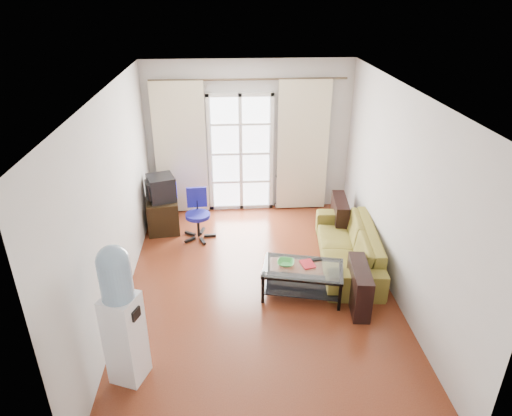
{
  "coord_description": "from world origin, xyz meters",
  "views": [
    {
      "loc": [
        -0.38,
        -5.17,
        3.78
      ],
      "look_at": [
        -0.02,
        0.35,
        1.07
      ],
      "focal_mm": 32.0,
      "sensor_mm": 36.0,
      "label": 1
    }
  ],
  "objects_px": {
    "tv_stand": "(163,212)",
    "water_cooler": "(121,313)",
    "sofa": "(348,246)",
    "crt_tv": "(160,188)",
    "coffee_table": "(303,277)",
    "task_chair": "(198,224)"
  },
  "relations": [
    {
      "from": "tv_stand",
      "to": "water_cooler",
      "type": "relative_size",
      "value": 0.48
    },
    {
      "from": "crt_tv",
      "to": "water_cooler",
      "type": "relative_size",
      "value": 0.34
    },
    {
      "from": "coffee_table",
      "to": "task_chair",
      "type": "distance_m",
      "value": 2.22
    },
    {
      "from": "coffee_table",
      "to": "water_cooler",
      "type": "relative_size",
      "value": 0.72
    },
    {
      "from": "sofa",
      "to": "coffee_table",
      "type": "bearing_deg",
      "value": -41.54
    },
    {
      "from": "sofa",
      "to": "coffee_table",
      "type": "height_order",
      "value": "sofa"
    },
    {
      "from": "tv_stand",
      "to": "task_chair",
      "type": "xyz_separation_m",
      "value": [
        0.61,
        -0.38,
        -0.04
      ]
    },
    {
      "from": "sofa",
      "to": "crt_tv",
      "type": "distance_m",
      "value": 3.17
    },
    {
      "from": "tv_stand",
      "to": "task_chair",
      "type": "bearing_deg",
      "value": -39.19
    },
    {
      "from": "sofa",
      "to": "task_chair",
      "type": "distance_m",
      "value": 2.45
    },
    {
      "from": "coffee_table",
      "to": "tv_stand",
      "type": "height_order",
      "value": "tv_stand"
    },
    {
      "from": "tv_stand",
      "to": "water_cooler",
      "type": "distance_m",
      "value": 3.41
    },
    {
      "from": "task_chair",
      "to": "water_cooler",
      "type": "relative_size",
      "value": 0.51
    },
    {
      "from": "sofa",
      "to": "tv_stand",
      "type": "distance_m",
      "value": 3.17
    },
    {
      "from": "water_cooler",
      "to": "task_chair",
      "type": "bearing_deg",
      "value": 100.38
    },
    {
      "from": "sofa",
      "to": "tv_stand",
      "type": "relative_size",
      "value": 2.72
    },
    {
      "from": "sofa",
      "to": "water_cooler",
      "type": "height_order",
      "value": "water_cooler"
    },
    {
      "from": "water_cooler",
      "to": "coffee_table",
      "type": "bearing_deg",
      "value": 54.14
    },
    {
      "from": "sofa",
      "to": "water_cooler",
      "type": "bearing_deg",
      "value": -48.33
    },
    {
      "from": "sofa",
      "to": "water_cooler",
      "type": "xyz_separation_m",
      "value": [
        -2.85,
        -2.04,
        0.55
      ]
    },
    {
      "from": "crt_tv",
      "to": "task_chair",
      "type": "height_order",
      "value": "crt_tv"
    },
    {
      "from": "water_cooler",
      "to": "crt_tv",
      "type": "bearing_deg",
      "value": 111.93
    }
  ]
}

